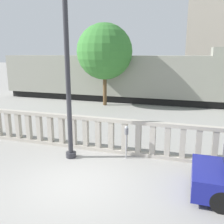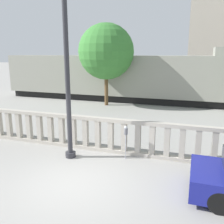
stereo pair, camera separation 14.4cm
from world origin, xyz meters
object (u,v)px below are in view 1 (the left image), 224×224
at_px(lamppost, 68,77).
at_px(parking_meter, 126,133).
at_px(train_near, 121,77).
at_px(train_far, 173,69).
at_px(tree_left, 105,52).

height_order(lamppost, parking_meter, lamppost).
relative_size(train_near, train_far, 0.82).
xyz_separation_m(train_near, tree_left, (-0.65, -2.28, 2.02)).
bearing_deg(train_near, lamppost, -83.44).
bearing_deg(tree_left, train_far, 76.87).
height_order(parking_meter, train_near, train_near).
distance_m(lamppost, train_far, 25.64).
relative_size(lamppost, train_near, 0.30).
bearing_deg(tree_left, train_near, 74.00).
distance_m(parking_meter, tree_left, 10.36).
distance_m(lamppost, tree_left, 9.86).
bearing_deg(parking_meter, lamppost, -165.03).
bearing_deg(train_near, parking_meter, -73.37).
xyz_separation_m(parking_meter, train_far, (-0.32, 25.02, 0.86)).
relative_size(lamppost, train_far, 0.25).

